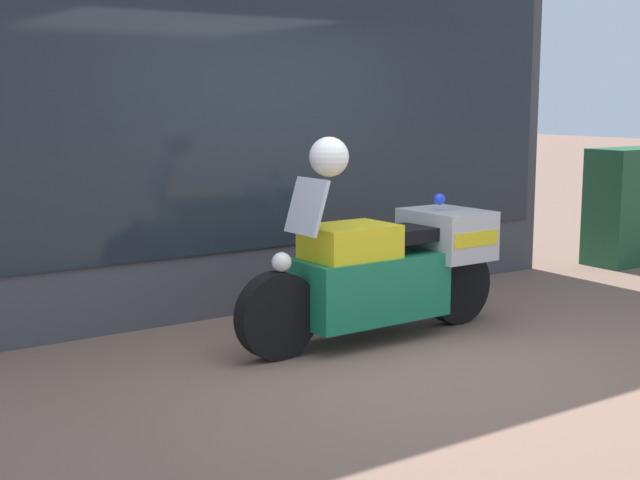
% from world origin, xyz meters
% --- Properties ---
extents(ground_plane, '(60.00, 60.00, 0.00)m').
position_xyz_m(ground_plane, '(0.00, 0.00, 0.00)').
color(ground_plane, '#7A5B4C').
extents(shop_building, '(6.74, 0.55, 3.63)m').
position_xyz_m(shop_building, '(-0.43, 2.00, 1.82)').
color(shop_building, '#424247').
rests_on(shop_building, ground).
extents(window_display, '(5.35, 0.30, 1.95)m').
position_xyz_m(window_display, '(0.39, 2.03, 0.47)').
color(window_display, slate).
rests_on(window_display, ground).
extents(paramedic_motorcycle, '(2.34, 0.67, 1.25)m').
position_xyz_m(paramedic_motorcycle, '(0.37, 0.56, 0.53)').
color(paramedic_motorcycle, black).
rests_on(paramedic_motorcycle, ground).
extents(utility_cabinet, '(0.99, 0.50, 1.26)m').
position_xyz_m(utility_cabinet, '(4.47, 1.43, 0.63)').
color(utility_cabinet, '#1E4C2D').
rests_on(utility_cabinet, ground).
extents(white_helmet, '(0.28, 0.28, 0.28)m').
position_xyz_m(white_helmet, '(-0.17, 0.55, 1.39)').
color(white_helmet, white).
rests_on(white_helmet, paramedic_motorcycle).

